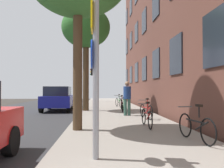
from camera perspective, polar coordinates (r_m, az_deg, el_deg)
The scene contains 14 objects.
ground_plane at distance 16.34m, azimuth -12.04°, elevation -6.31°, with size 41.80×41.80×0.00m, color #332D28.
road_asphalt at distance 16.79m, azimuth -19.19°, elevation -6.12°, with size 7.00×38.00×0.01m, color #2D2D30.
sidewalk at distance 16.18m, azimuth 0.38°, elevation -6.18°, with size 4.20×38.00×0.12m, color gray.
sign_post at distance 4.68m, azimuth -4.13°, elevation 4.85°, with size 0.16×0.60×3.15m.
traffic_light at distance 26.50m, azimuth -4.64°, elevation 1.34°, with size 0.43×0.24×3.68m.
tree_far at distance 15.68m, azimuth -6.18°, elevation 12.93°, with size 3.05×3.05×6.54m.
bicycle_0 at distance 6.64m, azimuth 19.20°, elevation -9.51°, with size 0.43×1.75×0.96m.
bicycle_1 at distance 8.70m, azimuth 8.22°, elevation -7.74°, with size 0.42×1.67×0.90m.
bicycle_2 at distance 11.13m, azimuth 8.07°, elevation -6.24°, with size 0.42×1.72×0.93m.
bicycle_3 at distance 13.38m, azimuth 2.71°, elevation -5.46°, with size 0.42×1.61×0.90m.
bicycle_4 at distance 15.78m, azimuth 2.30°, elevation -4.74°, with size 0.42×1.67×0.95m.
bicycle_5 at distance 18.17m, azimuth 1.58°, elevation -4.26°, with size 0.49×1.67×0.96m.
pedestrian_0 at distance 12.27m, azimuth 3.61°, elevation -2.85°, with size 0.54×0.54×1.73m.
car_1 at distance 16.51m, azimuth -12.55°, elevation -3.33°, with size 1.97×4.00×1.62m.
Camera 1 is at (0.07, -1.08, 1.46)m, focal length 38.70 mm.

